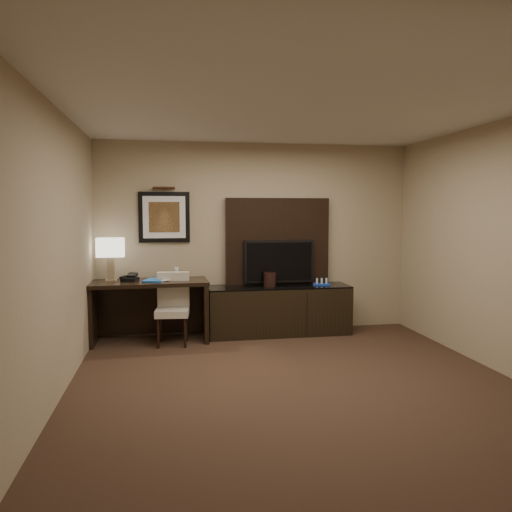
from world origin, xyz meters
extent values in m
cube|color=#342117|center=(0.00, 0.00, -0.01)|extent=(4.50, 5.00, 0.01)
cube|color=silver|center=(0.00, 0.00, 2.70)|extent=(4.50, 5.00, 0.01)
cube|color=tan|center=(0.00, 2.50, 1.35)|extent=(4.50, 0.01, 2.70)
cube|color=tan|center=(0.00, -2.50, 1.35)|extent=(4.50, 0.01, 2.70)
cube|color=tan|center=(-2.25, 0.00, 1.35)|extent=(0.01, 5.00, 2.70)
cube|color=black|center=(-1.50, 2.10, 0.41)|extent=(1.54, 0.72, 0.81)
cube|color=black|center=(0.28, 2.20, 0.34)|extent=(2.00, 0.56, 0.69)
cube|color=black|center=(0.30, 2.44, 1.27)|extent=(1.50, 0.12, 1.30)
cube|color=black|center=(0.30, 2.34, 1.02)|extent=(1.00, 0.08, 0.60)
cube|color=black|center=(-1.30, 2.48, 1.65)|extent=(0.70, 0.04, 0.70)
cylinder|color=#3D2513|center=(-1.30, 2.44, 2.05)|extent=(0.04, 0.04, 0.30)
cube|color=#1852A0|center=(-1.44, 2.09, 0.82)|extent=(0.32, 0.37, 0.02)
imported|color=#C2AC99|center=(-1.41, 2.05, 0.92)|extent=(0.15, 0.07, 0.21)
cylinder|color=silver|center=(-1.15, 2.17, 0.90)|extent=(0.07, 0.07, 0.17)
cylinder|color=black|center=(0.14, 2.19, 0.78)|extent=(0.21, 0.21, 0.20)
camera|label=1|loc=(-1.23, -4.58, 1.73)|focal=35.00mm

